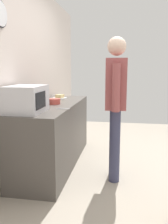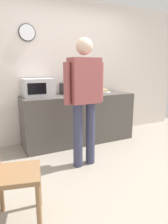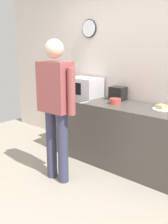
{
  "view_description": "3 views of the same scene",
  "coord_description": "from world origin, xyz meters",
  "px_view_note": "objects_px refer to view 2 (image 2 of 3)",
  "views": [
    {
      "loc": [
        -3.18,
        0.23,
        1.38
      ],
      "look_at": [
        -0.14,
        0.75,
        0.82
      ],
      "focal_mm": 38.94,
      "sensor_mm": 36.0,
      "label": 1
    },
    {
      "loc": [
        -1.42,
        -2.06,
        1.37
      ],
      "look_at": [
        -0.01,
        0.81,
        0.66
      ],
      "focal_mm": 32.19,
      "sensor_mm": 36.0,
      "label": 2
    },
    {
      "loc": [
        1.91,
        -1.64,
        1.65
      ],
      "look_at": [
        -0.13,
        0.74,
        0.83
      ],
      "focal_mm": 39.84,
      "sensor_mm": 36.0,
      "label": 3
    }
  ],
  "objects_px": {
    "toaster": "(67,88)",
    "wooden_chair": "(7,169)",
    "fork_utensil": "(94,91)",
    "person_standing": "(84,94)",
    "sandwich_plate": "(105,91)",
    "spoon_utensil": "(61,98)",
    "salad_bowl": "(77,93)",
    "microwave": "(38,88)"
  },
  "relations": [
    {
      "from": "salad_bowl",
      "to": "spoon_utensil",
      "type": "height_order",
      "value": "salad_bowl"
    },
    {
      "from": "spoon_utensil",
      "to": "salad_bowl",
      "type": "bearing_deg",
      "value": 29.75
    },
    {
      "from": "microwave",
      "to": "sandwich_plate",
      "type": "height_order",
      "value": "microwave"
    },
    {
      "from": "salad_bowl",
      "to": "toaster",
      "type": "bearing_deg",
      "value": 115.43
    },
    {
      "from": "sandwich_plate",
      "to": "spoon_utensil",
      "type": "relative_size",
      "value": 1.34
    },
    {
      "from": "fork_utensil",
      "to": "spoon_utensil",
      "type": "bearing_deg",
      "value": -150.12
    },
    {
      "from": "toaster",
      "to": "spoon_utensil",
      "type": "xyz_separation_m",
      "value": [
        -0.27,
        -0.45,
        -0.1
      ]
    },
    {
      "from": "sandwich_plate",
      "to": "spoon_utensil",
      "type": "xyz_separation_m",
      "value": [
        -1.01,
        -0.31,
        -0.02
      ]
    },
    {
      "from": "microwave",
      "to": "toaster",
      "type": "relative_size",
      "value": 2.27
    },
    {
      "from": "microwave",
      "to": "spoon_utensil",
      "type": "distance_m",
      "value": 0.47
    },
    {
      "from": "sandwich_plate",
      "to": "person_standing",
      "type": "height_order",
      "value": "person_standing"
    },
    {
      "from": "sandwich_plate",
      "to": "toaster",
      "type": "distance_m",
      "value": 0.76
    },
    {
      "from": "toaster",
      "to": "salad_bowl",
      "type": "bearing_deg",
      "value": -64.57
    },
    {
      "from": "fork_utensil",
      "to": "sandwich_plate",
      "type": "bearing_deg",
      "value": -58.71
    },
    {
      "from": "person_standing",
      "to": "wooden_chair",
      "type": "bearing_deg",
      "value": -146.79
    },
    {
      "from": "sandwich_plate",
      "to": "salad_bowl",
      "type": "distance_m",
      "value": 0.64
    },
    {
      "from": "toaster",
      "to": "person_standing",
      "type": "xyz_separation_m",
      "value": [
        -0.17,
        -1.09,
        0.04
      ]
    },
    {
      "from": "sandwich_plate",
      "to": "fork_utensil",
      "type": "distance_m",
      "value": 0.23
    },
    {
      "from": "person_standing",
      "to": "salad_bowl",
      "type": "bearing_deg",
      "value": 71.67
    },
    {
      "from": "sandwich_plate",
      "to": "spoon_utensil",
      "type": "height_order",
      "value": "sandwich_plate"
    },
    {
      "from": "spoon_utensil",
      "to": "wooden_chair",
      "type": "xyz_separation_m",
      "value": [
        -0.99,
        -1.35,
        -0.37
      ]
    },
    {
      "from": "salad_bowl",
      "to": "person_standing",
      "type": "xyz_separation_m",
      "value": [
        -0.28,
        -0.85,
        0.1
      ]
    },
    {
      "from": "sandwich_plate",
      "to": "person_standing",
      "type": "xyz_separation_m",
      "value": [
        -0.91,
        -0.95,
        0.11
      ]
    },
    {
      "from": "salad_bowl",
      "to": "person_standing",
      "type": "distance_m",
      "value": 0.9
    },
    {
      "from": "salad_bowl",
      "to": "fork_utensil",
      "type": "distance_m",
      "value": 0.59
    },
    {
      "from": "fork_utensil",
      "to": "person_standing",
      "type": "height_order",
      "value": "person_standing"
    },
    {
      "from": "sandwich_plate",
      "to": "fork_utensil",
      "type": "height_order",
      "value": "sandwich_plate"
    },
    {
      "from": "spoon_utensil",
      "to": "fork_utensil",
      "type": "bearing_deg",
      "value": 29.88
    },
    {
      "from": "microwave",
      "to": "sandwich_plate",
      "type": "xyz_separation_m",
      "value": [
        1.3,
        -0.03,
        -0.13
      ]
    },
    {
      "from": "toaster",
      "to": "wooden_chair",
      "type": "xyz_separation_m",
      "value": [
        -1.26,
        -1.8,
        -0.47
      ]
    },
    {
      "from": "sandwich_plate",
      "to": "person_standing",
      "type": "bearing_deg",
      "value": -133.93
    },
    {
      "from": "fork_utensil",
      "to": "toaster",
      "type": "bearing_deg",
      "value": -174.64
    },
    {
      "from": "spoon_utensil",
      "to": "person_standing",
      "type": "bearing_deg",
      "value": -81.3
    },
    {
      "from": "sandwich_plate",
      "to": "wooden_chair",
      "type": "height_order",
      "value": "sandwich_plate"
    },
    {
      "from": "salad_bowl",
      "to": "spoon_utensil",
      "type": "bearing_deg",
      "value": -150.25
    },
    {
      "from": "salad_bowl",
      "to": "spoon_utensil",
      "type": "xyz_separation_m",
      "value": [
        -0.38,
        -0.22,
        -0.03
      ]
    },
    {
      "from": "microwave",
      "to": "person_standing",
      "type": "height_order",
      "value": "person_standing"
    },
    {
      "from": "sandwich_plate",
      "to": "fork_utensil",
      "type": "relative_size",
      "value": 1.34
    },
    {
      "from": "fork_utensil",
      "to": "person_standing",
      "type": "distance_m",
      "value": 1.4
    },
    {
      "from": "spoon_utensil",
      "to": "wooden_chair",
      "type": "bearing_deg",
      "value": -126.3
    },
    {
      "from": "microwave",
      "to": "wooden_chair",
      "type": "xyz_separation_m",
      "value": [
        -0.7,
        -1.69,
        -0.52
      ]
    },
    {
      "from": "microwave",
      "to": "fork_utensil",
      "type": "xyz_separation_m",
      "value": [
        1.18,
        0.17,
        -0.15
      ]
    }
  ]
}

